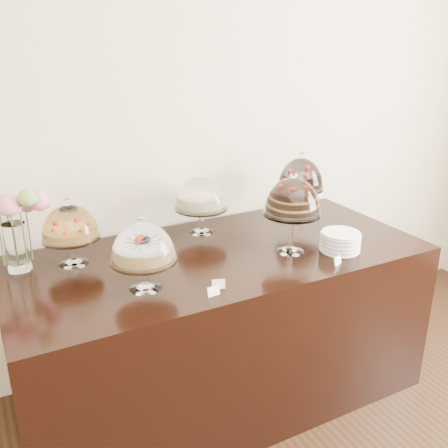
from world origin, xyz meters
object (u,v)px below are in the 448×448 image
flower_vase (11,216)px  plate_stack (340,242)px  display_counter (220,326)px  cake_stand_fruit_tart (70,225)px  cake_stand_choco_layer (293,199)px  cake_stand_dark_choco (301,177)px  cake_stand_cheesecake (201,196)px  cake_stand_sugar_sponge (143,246)px

flower_vase → plate_stack: flower_vase is taller
display_counter → cake_stand_fruit_tart: bearing=162.2°
cake_stand_choco_layer → plate_stack: (0.24, -0.12, -0.24)m
plate_stack → display_counter: bearing=154.5°
plate_stack → cake_stand_choco_layer: bearing=153.4°
display_counter → cake_stand_dark_choco: bearing=18.5°
cake_stand_cheesecake → cake_stand_dark_choco: (0.63, -0.09, 0.05)m
cake_stand_choco_layer → cake_stand_sugar_sponge: bearing=-177.3°
cake_stand_fruit_tart → cake_stand_dark_choco: bearing=-0.1°
cake_stand_choco_layer → cake_stand_dark_choco: size_ratio=1.03×
display_counter → cake_stand_cheesecake: (0.04, 0.32, 0.67)m
display_counter → cake_stand_fruit_tart: size_ratio=6.35×
cake_stand_cheesecake → plate_stack: 0.82m
cake_stand_dark_choco → flower_vase: cake_stand_dark_choco is taller
cake_stand_sugar_sponge → cake_stand_fruit_tart: (-0.23, 0.42, -0.00)m
cake_stand_cheesecake → flower_vase: flower_vase is taller
cake_stand_sugar_sponge → cake_stand_dark_choco: 1.23m
cake_stand_fruit_tart → flower_vase: bearing=164.6°
cake_stand_sugar_sponge → flower_vase: size_ratio=0.82×
cake_stand_choco_layer → cake_stand_cheesecake: (-0.30, 0.47, -0.07)m
cake_stand_dark_choco → flower_vase: (-1.64, 0.07, -0.00)m
cake_stand_sugar_sponge → cake_stand_dark_choco: (1.15, 0.42, 0.07)m
cake_stand_dark_choco → plate_stack: 0.56m
flower_vase → plate_stack: (1.54, -0.57, -0.22)m
plate_stack → flower_vase: bearing=159.6°
display_counter → plate_stack: plate_stack is taller
flower_vase → plate_stack: bearing=-20.4°
display_counter → cake_stand_choco_layer: size_ratio=4.99×
display_counter → cake_stand_sugar_sponge: size_ratio=6.30×
cake_stand_cheesecake → cake_stand_fruit_tart: 0.76m
cake_stand_sugar_sponge → cake_stand_choco_layer: 0.83m
cake_stand_choco_layer → cake_stand_fruit_tart: 1.12m
cake_stand_sugar_sponge → cake_stand_fruit_tart: cake_stand_sugar_sponge is taller
cake_stand_dark_choco → flower_vase: bearing=177.5°
cake_stand_cheesecake → cake_stand_dark_choco: size_ratio=0.86×
cake_stand_cheesecake → cake_stand_dark_choco: cake_stand_dark_choco is taller
cake_stand_fruit_tart → flower_vase: 0.27m
cake_stand_cheesecake → flower_vase: bearing=-179.0°
cake_stand_sugar_sponge → plate_stack: size_ratio=1.69×
display_counter → cake_stand_choco_layer: (0.34, -0.16, 0.74)m
display_counter → cake_stand_sugar_sponge: (-0.48, -0.20, 0.66)m
display_counter → cake_stand_cheesecake: cake_stand_cheesecake is taller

